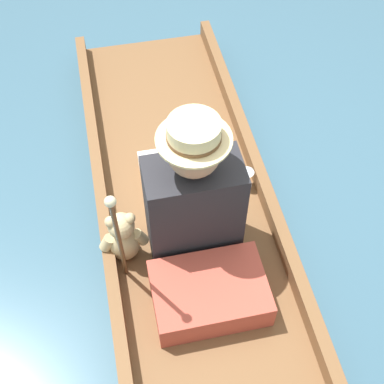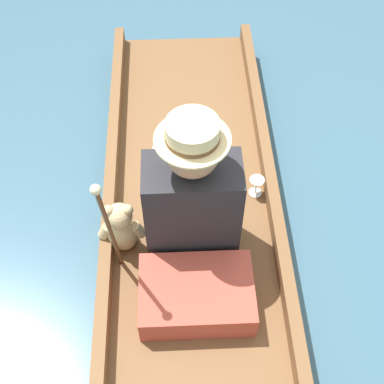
{
  "view_description": "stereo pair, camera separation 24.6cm",
  "coord_description": "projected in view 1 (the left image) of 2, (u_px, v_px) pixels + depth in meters",
  "views": [
    {
      "loc": [
        -0.31,
        -1.56,
        2.49
      ],
      "look_at": [
        -0.01,
        -0.1,
        0.52
      ],
      "focal_mm": 50.0,
      "sensor_mm": 36.0,
      "label": 1
    },
    {
      "loc": [
        -0.07,
        -1.59,
        2.49
      ],
      "look_at": [
        -0.01,
        -0.1,
        0.52
      ],
      "focal_mm": 50.0,
      "sensor_mm": 36.0,
      "label": 2
    }
  ],
  "objects": [
    {
      "name": "seated_person",
      "position": [
        191.0,
        194.0,
        2.53
      ],
      "size": [
        0.44,
        0.74,
        0.87
      ],
      "rotation": [
        0.0,
        0.0,
        0.08
      ],
      "color": "white",
      "rests_on": "punt_boat"
    },
    {
      "name": "seat_cushion",
      "position": [
        209.0,
        293.0,
        2.49
      ],
      "size": [
        0.53,
        0.37,
        0.16
      ],
      "color": "#B24738",
      "rests_on": "punt_boat"
    },
    {
      "name": "ground_plane",
      "position": [
        189.0,
        235.0,
        2.94
      ],
      "size": [
        16.0,
        16.0,
        0.0
      ],
      "primitive_type": "plane",
      "color": "#385B70"
    },
    {
      "name": "teddy_bear",
      "position": [
        123.0,
        238.0,
        2.58
      ],
      "size": [
        0.24,
        0.14,
        0.35
      ],
      "color": "tan",
      "rests_on": "punt_boat"
    },
    {
      "name": "punt_boat",
      "position": [
        189.0,
        227.0,
        2.88
      ],
      "size": [
        0.93,
        3.12,
        0.24
      ],
      "color": "brown",
      "rests_on": "ground_plane"
    },
    {
      "name": "walking_cane",
      "position": [
        118.0,
        236.0,
        2.19
      ],
      "size": [
        0.04,
        0.21,
        0.85
      ],
      "color": "brown",
      "rests_on": "punt_boat"
    },
    {
      "name": "wine_glass",
      "position": [
        246.0,
        176.0,
        2.91
      ],
      "size": [
        0.08,
        0.08,
        0.12
      ],
      "color": "silver",
      "rests_on": "punt_boat"
    }
  ]
}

